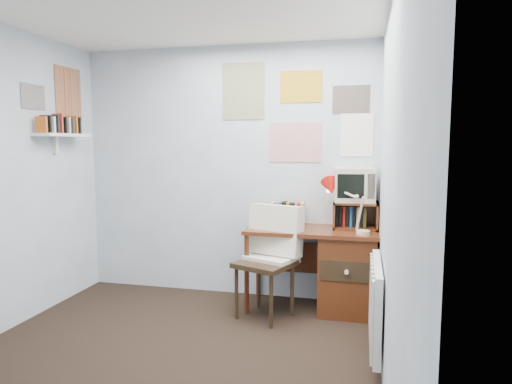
% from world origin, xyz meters
% --- Properties ---
extents(ground, '(3.50, 3.50, 0.00)m').
position_xyz_m(ground, '(0.00, 0.00, 0.00)').
color(ground, black).
rests_on(ground, ground).
extents(back_wall, '(3.00, 0.02, 2.50)m').
position_xyz_m(back_wall, '(0.00, 1.75, 1.25)').
color(back_wall, silver).
rests_on(back_wall, ground).
extents(right_wall, '(0.02, 3.50, 2.50)m').
position_xyz_m(right_wall, '(1.50, 0.00, 1.25)').
color(right_wall, silver).
rests_on(right_wall, ground).
extents(desk, '(1.20, 0.55, 0.76)m').
position_xyz_m(desk, '(1.17, 1.48, 0.41)').
color(desk, '#5B2A14').
rests_on(desk, ground).
extents(desk_chair, '(0.63, 0.62, 0.97)m').
position_xyz_m(desk_chair, '(0.52, 1.18, 0.48)').
color(desk_chair, black).
rests_on(desk_chair, ground).
extents(desk_lamp, '(0.34, 0.30, 0.43)m').
position_xyz_m(desk_lamp, '(1.36, 1.34, 0.97)').
color(desk_lamp, '#AB120B').
rests_on(desk_lamp, desk).
extents(tv_riser, '(0.40, 0.30, 0.25)m').
position_xyz_m(tv_riser, '(1.29, 1.59, 0.89)').
color(tv_riser, '#5B2A14').
rests_on(tv_riser, desk).
extents(crt_tv, '(0.39, 0.36, 0.34)m').
position_xyz_m(crt_tv, '(1.27, 1.61, 1.18)').
color(crt_tv, beige).
rests_on(crt_tv, tv_riser).
extents(book_row, '(0.60, 0.14, 0.22)m').
position_xyz_m(book_row, '(0.66, 1.66, 0.87)').
color(book_row, '#5B2A14').
rests_on(book_row, desk).
extents(radiator, '(0.09, 0.80, 0.60)m').
position_xyz_m(radiator, '(1.46, 0.55, 0.42)').
color(radiator, white).
rests_on(radiator, right_wall).
extents(wall_shelf, '(0.20, 0.62, 0.24)m').
position_xyz_m(wall_shelf, '(-1.40, 1.10, 1.62)').
color(wall_shelf, white).
rests_on(wall_shelf, left_wall).
extents(posters_back, '(1.20, 0.01, 0.90)m').
position_xyz_m(posters_back, '(0.70, 1.74, 1.85)').
color(posters_back, white).
rests_on(posters_back, back_wall).
extents(posters_left, '(0.01, 0.70, 0.60)m').
position_xyz_m(posters_left, '(-1.49, 1.10, 2.00)').
color(posters_left, white).
rests_on(posters_left, left_wall).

